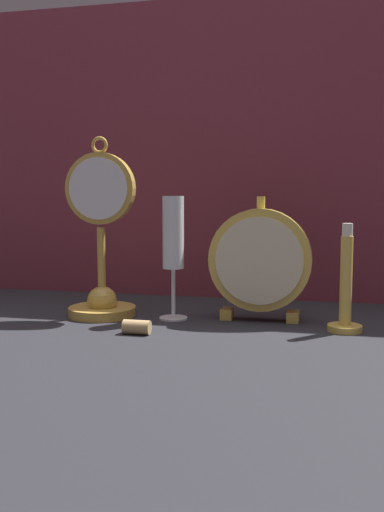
{
  "coord_description": "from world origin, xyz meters",
  "views": [
    {
      "loc": [
        0.21,
        -0.83,
        0.21
      ],
      "look_at": [
        0.0,
        0.08,
        0.11
      ],
      "focal_mm": 40.0,
      "sensor_mm": 36.0,
      "label": 1
    }
  ],
  "objects_px": {
    "brass_candlestick": "(346,294)",
    "wine_cork": "(137,327)",
    "champagne_flute": "(173,242)",
    "mantel_clock_silver": "(260,261)",
    "pocket_watch_on_stand": "(101,253)"
  },
  "relations": [
    {
      "from": "pocket_watch_on_stand",
      "to": "mantel_clock_silver",
      "type": "distance_m",
      "value": 0.28
    },
    {
      "from": "pocket_watch_on_stand",
      "to": "champagne_flute",
      "type": "bearing_deg",
      "value": 1.41
    },
    {
      "from": "champagne_flute",
      "to": "mantel_clock_silver",
      "type": "bearing_deg",
      "value": 8.25
    },
    {
      "from": "pocket_watch_on_stand",
      "to": "mantel_clock_silver",
      "type": "bearing_deg",
      "value": 5.05
    },
    {
      "from": "brass_candlestick",
      "to": "wine_cork",
      "type": "bearing_deg",
      "value": -163.72
    },
    {
      "from": "champagne_flute",
      "to": "wine_cork",
      "type": "xyz_separation_m",
      "value": [
        -0.03,
        -0.12,
        -0.12
      ]
    },
    {
      "from": "mantel_clock_silver",
      "to": "champagne_flute",
      "type": "xyz_separation_m",
      "value": [
        -0.15,
        -0.02,
        0.03
      ]
    },
    {
      "from": "mantel_clock_silver",
      "to": "champagne_flute",
      "type": "distance_m",
      "value": 0.15
    },
    {
      "from": "mantel_clock_silver",
      "to": "champagne_flute",
      "type": "bearing_deg",
      "value": -171.75
    },
    {
      "from": "mantel_clock_silver",
      "to": "wine_cork",
      "type": "xyz_separation_m",
      "value": [
        -0.17,
        -0.14,
        -0.09
      ]
    },
    {
      "from": "champagne_flute",
      "to": "wine_cork",
      "type": "height_order",
      "value": "champagne_flute"
    },
    {
      "from": "mantel_clock_silver",
      "to": "wine_cork",
      "type": "distance_m",
      "value": 0.24
    },
    {
      "from": "wine_cork",
      "to": "brass_candlestick",
      "type": "bearing_deg",
      "value": 16.28
    },
    {
      "from": "champagne_flute",
      "to": "brass_candlestick",
      "type": "height_order",
      "value": "champagne_flute"
    },
    {
      "from": "champagne_flute",
      "to": "wine_cork",
      "type": "distance_m",
      "value": 0.17
    }
  ]
}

